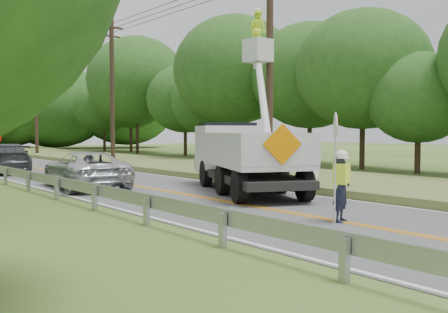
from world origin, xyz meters
TOP-DOWN VIEW (x-y plane):
  - ground at (0.00, 0.00)m, footprint 140.00×140.00m
  - road at (0.00, 14.00)m, footprint 7.20×96.00m
  - guardrail at (-4.02, 14.91)m, footprint 0.18×48.00m
  - utility_poles at (5.00, 17.02)m, footprint 1.60×43.30m
  - tall_grass_verge at (7.10, 14.00)m, footprint 7.00×96.00m
  - treeline_right at (15.41, 26.33)m, footprint 10.81×51.04m
  - flagger at (-0.05, 1.20)m, footprint 1.05×0.69m
  - bucket_truck at (2.83, 8.43)m, footprint 5.48×8.03m
  - suv_silver at (-1.95, 12.54)m, footprint 3.20×5.65m
  - suv_darkgrey at (-2.20, 22.41)m, footprint 3.44×5.92m
  - yard_sign at (5.60, 6.86)m, footprint 0.47×0.11m

SIDE VIEW (x-z plane):
  - ground at x=0.00m, z-range 0.00..0.00m
  - road at x=0.00m, z-range 0.00..0.02m
  - tall_grass_verge at x=7.10m, z-range 0.00..0.30m
  - yard_sign at x=5.60m, z-range 0.15..0.83m
  - guardrail at x=-4.02m, z-range 0.17..0.94m
  - suv_silver at x=-1.95m, z-range 0.02..1.51m
  - suv_darkgrey at x=-2.20m, z-range 0.02..1.63m
  - flagger at x=-0.05m, z-range -0.38..2.40m
  - bucket_truck at x=2.83m, z-range -2.04..5.37m
  - utility_poles at x=5.00m, z-range 0.27..10.27m
  - treeline_right at x=15.41m, z-range 0.33..12.21m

